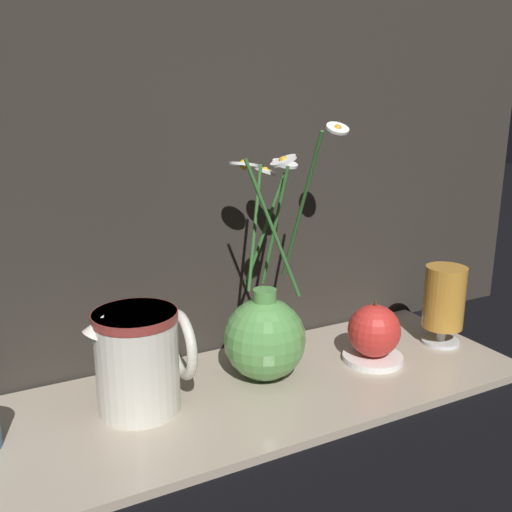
{
  "coord_description": "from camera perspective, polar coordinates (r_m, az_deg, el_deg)",
  "views": [
    {
      "loc": [
        -0.33,
        -0.66,
        0.42
      ],
      "look_at": [
        0.01,
        0.0,
        0.21
      ],
      "focal_mm": 40.0,
      "sensor_mm": 36.0,
      "label": 1
    }
  ],
  "objects": [
    {
      "name": "ceramic_pitcher",
      "position": [
        0.78,
        -11.55,
        -9.8
      ],
      "size": [
        0.14,
        0.11,
        0.15
      ],
      "color": "beige",
      "rests_on": "shelf"
    },
    {
      "name": "ground_plane",
      "position": [
        0.85,
        -0.72,
        -13.92
      ],
      "size": [
        6.0,
        6.0,
        0.0
      ],
      "primitive_type": "plane",
      "color": "black"
    },
    {
      "name": "vase_with_flowers",
      "position": [
        0.85,
        0.9,
        -7.78
      ],
      "size": [
        0.19,
        0.17,
        0.37
      ],
      "color": "#59994C",
      "rests_on": "shelf"
    },
    {
      "name": "orange_fruit",
      "position": [
        0.93,
        11.73,
        -7.32
      ],
      "size": [
        0.08,
        0.08,
        0.09
      ],
      "color": "red",
      "rests_on": "saucer_plate"
    },
    {
      "name": "shelf",
      "position": [
        0.85,
        -0.72,
        -13.57
      ],
      "size": [
        0.85,
        0.29,
        0.01
      ],
      "color": "tan",
      "rests_on": "ground_plane"
    },
    {
      "name": "saucer_plate",
      "position": [
        0.95,
        11.57,
        -9.94
      ],
      "size": [
        0.1,
        0.1,
        0.01
      ],
      "color": "white",
      "rests_on": "shelf"
    },
    {
      "name": "tea_glass",
      "position": [
        1.02,
        18.29,
        -4.16
      ],
      "size": [
        0.07,
        0.07,
        0.14
      ],
      "color": "silver",
      "rests_on": "shelf"
    },
    {
      "name": "backdrop_wall",
      "position": [
        0.9,
        -5.93,
        23.77
      ],
      "size": [
        1.35,
        0.02,
        1.1
      ],
      "color": "#2D2823",
      "rests_on": "ground_plane"
    }
  ]
}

